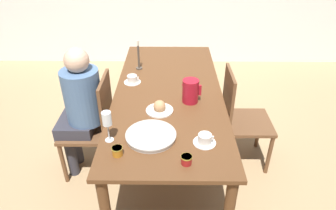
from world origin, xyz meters
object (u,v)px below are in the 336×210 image
teacup_near_person (205,139)px  candlestick_tall (139,58)px  wine_glass_water (107,120)px  jam_jar_red (117,151)px  chair_opposite (240,117)px  person_seated (80,104)px  red_pitcher (190,91)px  serving_tray (151,136)px  teacup_across (132,80)px  bread_plate (160,108)px  jam_jar_amber (186,159)px  chair_person_side (94,124)px

teacup_near_person → candlestick_tall: bearing=115.1°
wine_glass_water → jam_jar_red: (0.08, -0.14, -0.13)m
candlestick_tall → chair_opposite: bearing=-25.7°
candlestick_tall → jam_jar_red: bearing=-90.9°
person_seated → red_pitcher: 0.91m
person_seated → serving_tray: (0.61, -0.50, 0.06)m
serving_tray → teacup_across: bearing=105.0°
red_pitcher → bread_plate: 0.29m
teacup_near_person → bread_plate: bread_plate is taller
teacup_across → jam_jar_red: 0.96m
chair_opposite → wine_glass_water: wine_glass_water is taller
serving_tray → wine_glass_water: bearing=-173.6°
candlestick_tall → red_pitcher: bearing=-52.7°
red_pitcher → teacup_across: red_pitcher is taller
chair_opposite → jam_jar_amber: 1.06m
candlestick_tall → person_seated: bearing=-127.6°
red_pitcher → bread_plate: red_pitcher is taller
teacup_across → bread_plate: bearing=-61.0°
chair_person_side → candlestick_tall: 0.76m
candlestick_tall → serving_tray: bearing=-80.7°
red_pitcher → jam_jar_amber: 0.72m
wine_glass_water → serving_tray: (0.27, 0.03, -0.15)m
chair_opposite → jam_jar_red: chair_opposite is taller
chair_person_side → jam_jar_red: (0.33, -0.68, 0.29)m
teacup_near_person → jam_jar_red: (-0.55, -0.12, 0.00)m
teacup_across → jam_jar_red: size_ratio=2.19×
chair_person_side → jam_jar_red: bearing=-154.2°
person_seated → candlestick_tall: 0.73m
red_pitcher → teacup_near_person: size_ratio=1.27×
red_pitcher → serving_tray: red_pitcher is taller
red_pitcher → chair_opposite: bearing=19.4°
bread_plate → candlestick_tall: candlestick_tall is taller
red_pitcher → wine_glass_water: size_ratio=0.87×
wine_glass_water → candlestick_tall: candlestick_tall is taller
person_seated → teacup_near_person: size_ratio=7.86×
teacup_across → jam_jar_red: teacup_across is taller
chair_person_side → wine_glass_water: wine_glass_water is taller
person_seated → wine_glass_water: 0.67m
red_pitcher → bread_plate: bearing=-149.1°
jam_jar_red → jam_jar_amber: bearing=-9.9°
chair_person_side → bread_plate: chair_person_side is taller
candlestick_tall → teacup_across: bearing=-96.9°
jam_jar_amber → bread_plate: bearing=107.4°
chair_opposite → jam_jar_amber: chair_opposite is taller
wine_glass_water → teacup_across: bearing=85.7°
person_seated → jam_jar_red: bearing=-148.3°
person_seated → jam_jar_amber: 1.13m
jam_jar_amber → wine_glass_water: bearing=156.5°
person_seated → bread_plate: bearing=-105.3°
teacup_across → red_pitcher: bearing=-32.9°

